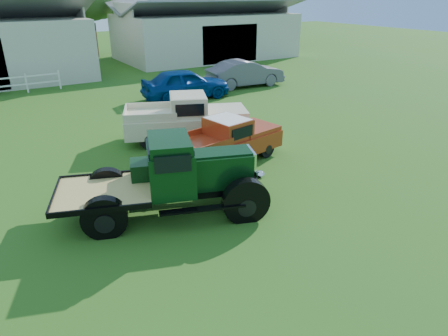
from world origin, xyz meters
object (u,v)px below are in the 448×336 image
vintage_flatbed (167,177)px  red_pickup (226,140)px  misc_car_blue (186,84)px  misc_car_grey (245,73)px  white_pickup (186,118)px

vintage_flatbed → red_pickup: vintage_flatbed is taller
vintage_flatbed → misc_car_blue: 13.67m
misc_car_blue → misc_car_grey: bearing=-73.5°
red_pickup → misc_car_grey: misc_car_grey is taller
vintage_flatbed → white_pickup: (3.26, 5.31, -0.17)m
misc_car_blue → misc_car_grey: 5.05m
vintage_flatbed → misc_car_blue: vintage_flatbed is taller
white_pickup → misc_car_grey: bearing=65.1°
white_pickup → misc_car_grey: size_ratio=1.01×
white_pickup → red_pickup: bearing=-63.7°
misc_car_grey → misc_car_blue: bearing=104.7°
misc_car_grey → vintage_flatbed: bearing=142.4°
red_pickup → vintage_flatbed: bearing=-155.4°
misc_car_grey → white_pickup: bearing=136.7°
misc_car_blue → white_pickup: bearing=159.6°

